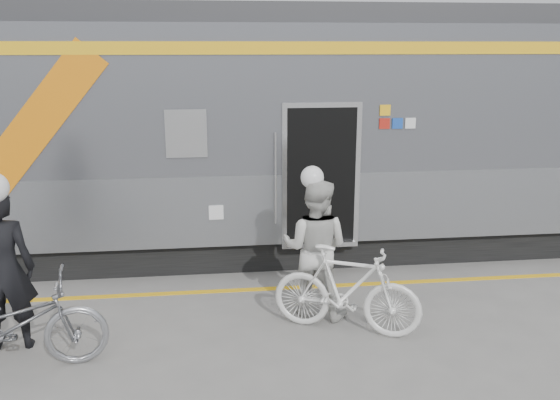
{
  "coord_description": "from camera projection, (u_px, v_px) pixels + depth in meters",
  "views": [
    {
      "loc": [
        -0.47,
        -5.94,
        3.49
      ],
      "look_at": [
        0.44,
        1.6,
        1.5
      ],
      "focal_mm": 38.0,
      "sensor_mm": 36.0,
      "label": 1
    }
  ],
  "objects": [
    {
      "name": "ground",
      "position": [
        258.0,
        366.0,
        6.64
      ],
      "size": [
        90.0,
        90.0,
        0.0
      ],
      "primitive_type": "plane",
      "color": "slate",
      "rests_on": "ground"
    },
    {
      "name": "bicycle_left",
      "position": [
        10.0,
        326.0,
        6.43
      ],
      "size": [
        2.13,
        0.98,
        1.08
      ],
      "primitive_type": "imported",
      "rotation": [
        0.0,
        0.0,
        1.7
      ],
      "color": "#95969C",
      "rests_on": "ground"
    },
    {
      "name": "man",
      "position": [
        3.0,
        270.0,
        6.82
      ],
      "size": [
        0.77,
        0.56,
        1.96
      ],
      "primitive_type": "imported",
      "rotation": [
        0.0,
        0.0,
        3.28
      ],
      "color": "black",
      "rests_on": "ground"
    },
    {
      "name": "woman",
      "position": [
        315.0,
        248.0,
        7.72
      ],
      "size": [
        1.11,
        1.01,
        1.85
      ],
      "primitive_type": "imported",
      "rotation": [
        0.0,
        0.0,
        2.71
      ],
      "color": "silver",
      "rests_on": "ground"
    },
    {
      "name": "train",
      "position": [
        178.0,
        133.0,
        10.03
      ],
      "size": [
        24.0,
        3.17,
        4.1
      ],
      "color": "black",
      "rests_on": "ground"
    },
    {
      "name": "helmet_woman",
      "position": [
        317.0,
        168.0,
        7.45
      ],
      "size": [
        0.3,
        0.3,
        0.3
      ],
      "primitive_type": "sphere",
      "color": "white",
      "rests_on": "woman"
    },
    {
      "name": "bicycle_right",
      "position": [
        347.0,
        290.0,
        7.32
      ],
      "size": [
        1.91,
        1.25,
        1.12
      ],
      "primitive_type": "imported",
      "rotation": [
        0.0,
        0.0,
        1.14
      ],
      "color": "white",
      "rests_on": "ground"
    },
    {
      "name": "safety_strip",
      "position": [
        246.0,
        290.0,
        8.7
      ],
      "size": [
        24.0,
        0.12,
        0.01
      ],
      "primitive_type": "cube",
      "color": "yellow",
      "rests_on": "ground"
    }
  ]
}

